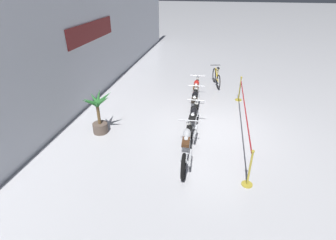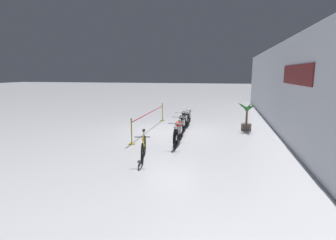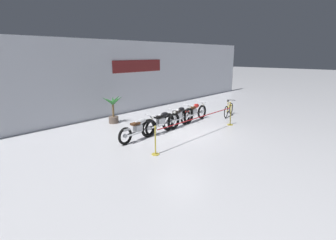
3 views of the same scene
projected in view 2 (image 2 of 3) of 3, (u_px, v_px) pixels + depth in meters
name	position (u px, v px, depth m)	size (l,w,h in m)	color
ground_plane	(170.00, 131.00, 12.77)	(120.00, 120.00, 0.00)	silver
back_wall	(286.00, 89.00, 11.33)	(28.00, 0.29, 4.20)	silver
motorcycle_silver_0	(188.00, 116.00, 14.44)	(2.18, 0.62, 0.93)	black
motorcycle_black_1	(184.00, 120.00, 13.17)	(2.39, 0.62, 0.97)	black
motorcycle_black_2	(182.00, 125.00, 11.88)	(2.44, 0.62, 0.98)	black
motorcycle_red_3	(178.00, 131.00, 10.57)	(2.28, 0.62, 0.96)	black
bicycle	(144.00, 148.00, 8.57)	(1.66, 0.55, 0.94)	black
potted_palm_left_of_row	(247.00, 116.00, 12.84)	(1.06, 0.96, 1.46)	brown
stanchion_far_left	(156.00, 114.00, 13.96)	(5.36, 0.28, 1.05)	gold
stanchion_mid_left	(132.00, 135.00, 10.37)	(0.28, 0.28, 1.05)	gold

